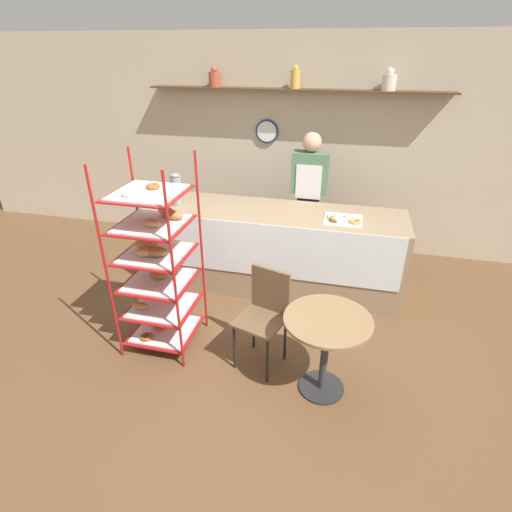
# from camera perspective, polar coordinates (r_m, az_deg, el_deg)

# --- Properties ---
(ground_plane) EXTENTS (14.00, 14.00, 0.00)m
(ground_plane) POSITION_cam_1_polar(r_m,az_deg,el_deg) (3.80, -1.63, -13.66)
(ground_plane) COLOR brown
(back_wall) EXTENTS (10.00, 0.30, 2.70)m
(back_wall) POSITION_cam_1_polar(r_m,az_deg,el_deg) (5.45, 5.41, 15.41)
(back_wall) COLOR beige
(back_wall) RESTS_ON ground_plane
(display_counter) EXTENTS (2.85, 0.79, 0.93)m
(display_counter) POSITION_cam_1_polar(r_m,az_deg,el_deg) (4.56, 2.45, 1.04)
(display_counter) COLOR #937A5B
(display_counter) RESTS_ON ground_plane
(pastry_rack) EXTENTS (0.62, 0.62, 1.77)m
(pastry_rack) POSITION_cam_1_polar(r_m,az_deg,el_deg) (3.59, -13.95, -1.27)
(pastry_rack) COLOR #A51919
(pastry_rack) RESTS_ON ground_plane
(person_worker) EXTENTS (0.41, 0.23, 1.68)m
(person_worker) POSITION_cam_1_polar(r_m,az_deg,el_deg) (4.85, 7.51, 8.34)
(person_worker) COLOR #282833
(person_worker) RESTS_ON ground_plane
(cafe_table) EXTENTS (0.67, 0.67, 0.71)m
(cafe_table) POSITION_cam_1_polar(r_m,az_deg,el_deg) (3.17, 10.00, -11.37)
(cafe_table) COLOR #262628
(cafe_table) RESTS_ON ground_plane
(cafe_chair) EXTENTS (0.47, 0.47, 0.88)m
(cafe_chair) POSITION_cam_1_polar(r_m,az_deg,el_deg) (3.42, 1.32, -7.50)
(cafe_chair) COLOR black
(cafe_chair) RESTS_ON ground_plane
(coffee_carafe) EXTENTS (0.12, 0.12, 0.36)m
(coffee_carafe) POSITION_cam_1_polar(r_m,az_deg,el_deg) (4.58, -11.31, 9.29)
(coffee_carafe) COLOR gray
(coffee_carafe) RESTS_ON display_counter
(donut_tray_counter) EXTENTS (0.39, 0.34, 0.05)m
(donut_tray_counter) POSITION_cam_1_polar(r_m,az_deg,el_deg) (4.19, 12.03, 5.19)
(donut_tray_counter) COLOR white
(donut_tray_counter) RESTS_ON display_counter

